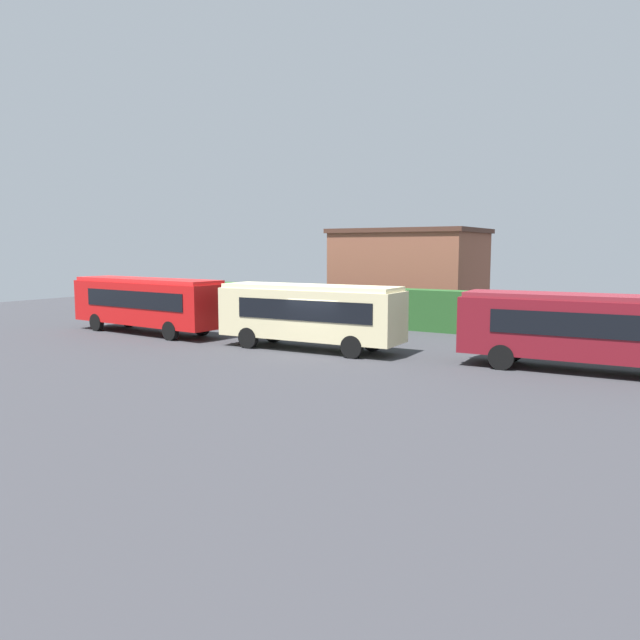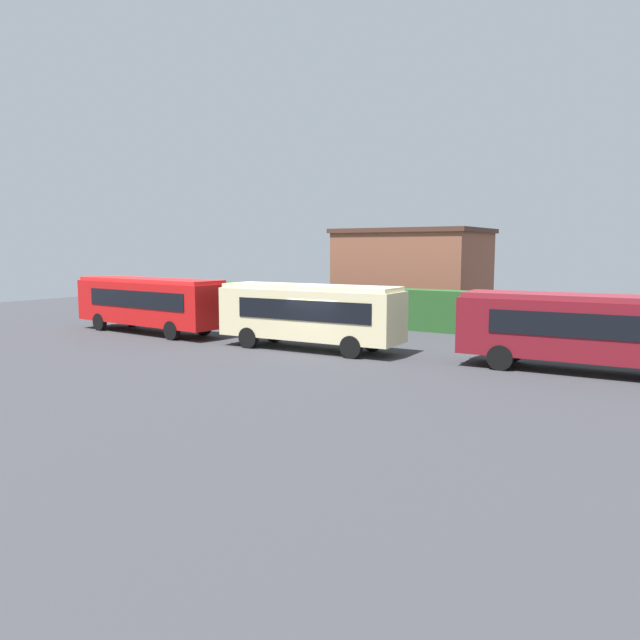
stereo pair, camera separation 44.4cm
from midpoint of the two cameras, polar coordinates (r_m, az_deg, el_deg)
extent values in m
plane|color=#38383D|center=(27.76, 0.22, -3.13)|extent=(76.06, 76.06, 0.00)
cube|color=red|center=(35.58, -15.28, 1.58)|extent=(10.39, 3.12, 2.33)
cube|color=red|center=(35.50, -15.35, 3.61)|extent=(10.07, 2.91, 0.20)
cube|color=black|center=(34.58, -16.58, 1.86)|extent=(7.97, 0.60, 0.93)
cube|color=black|center=(36.09, -13.48, 2.15)|extent=(7.97, 0.60, 0.93)
cube|color=black|center=(39.72, -19.89, 2.33)|extent=(0.18, 1.97, 0.98)
cube|color=silver|center=(39.67, -19.93, 3.34)|extent=(0.13, 1.32, 0.28)
cylinder|color=black|center=(37.62, -19.54, -0.16)|extent=(1.02, 0.35, 1.00)
cylinder|color=black|center=(38.88, -16.85, 0.14)|extent=(1.02, 0.35, 1.00)
cylinder|color=black|center=(32.57, -13.28, -0.96)|extent=(1.02, 0.35, 1.00)
cylinder|color=black|center=(34.02, -10.44, -0.57)|extent=(1.02, 0.35, 1.00)
sphere|color=silver|center=(39.46, -20.64, 0.68)|extent=(0.22, 0.22, 0.22)
sphere|color=silver|center=(40.19, -19.05, 0.84)|extent=(0.22, 0.22, 0.22)
cube|color=beige|center=(28.55, -0.53, 0.59)|extent=(8.99, 2.73, 2.30)
cube|color=#F8E8B2|center=(28.45, -0.54, 3.09)|extent=(8.71, 2.53, 0.20)
cube|color=black|center=(27.35, -1.28, 0.90)|extent=(6.94, 0.32, 0.92)
cube|color=black|center=(29.41, 1.17, 1.31)|extent=(6.94, 0.32, 0.92)
cube|color=black|center=(31.04, -7.64, 1.53)|extent=(0.12, 1.95, 0.97)
cube|color=silver|center=(30.98, -7.65, 2.81)|extent=(0.09, 1.31, 0.28)
cylinder|color=black|center=(29.32, -6.26, -1.65)|extent=(1.01, 0.32, 1.00)
cylinder|color=black|center=(31.08, -3.88, -1.16)|extent=(1.01, 0.32, 1.00)
cylinder|color=black|center=(26.45, 3.41, -2.53)|extent=(1.01, 0.32, 1.00)
cylinder|color=black|center=(28.38, 5.39, -1.92)|extent=(1.01, 0.32, 1.00)
sphere|color=silver|center=(30.65, -8.37, -0.57)|extent=(0.22, 0.22, 0.22)
sphere|color=silver|center=(31.67, -6.90, -0.31)|extent=(0.22, 0.22, 0.22)
cube|color=maroon|center=(25.34, 24.01, -0.82)|extent=(9.49, 2.76, 2.25)
cube|color=maroon|center=(25.22, 24.14, 1.94)|extent=(9.20, 2.56, 0.20)
cube|color=black|center=(24.12, 24.46, -0.55)|extent=(7.32, 0.39, 0.90)
cube|color=black|center=(26.44, 24.94, 0.01)|extent=(7.32, 0.39, 0.90)
cube|color=black|center=(26.18, 13.74, 0.39)|extent=(0.13, 1.89, 0.94)
cube|color=silver|center=(26.12, 13.78, 1.86)|extent=(0.10, 1.27, 0.28)
cylinder|color=black|center=(24.93, 16.95, -3.38)|extent=(1.01, 0.33, 1.00)
cylinder|color=black|center=(26.96, 17.95, -2.67)|extent=(1.01, 0.33, 1.00)
sphere|color=silver|center=(25.72, 13.25, -2.06)|extent=(0.22, 0.22, 0.22)
sphere|color=silver|center=(26.92, 14.02, -1.69)|extent=(0.22, 0.22, 0.22)
cube|color=black|center=(36.60, -10.50, -0.23)|extent=(0.29, 0.34, 0.80)
cube|color=silver|center=(36.52, -10.53, 0.93)|extent=(0.33, 0.52, 0.70)
sphere|color=beige|center=(36.48, -10.54, 1.64)|extent=(0.22, 0.22, 0.22)
cube|color=olive|center=(32.86, 1.97, -0.93)|extent=(0.34, 0.38, 0.76)
cube|color=silver|center=(32.77, 1.98, 0.30)|extent=(0.43, 0.56, 0.66)
sphere|color=#8C6647|center=(32.72, 1.98, 1.06)|extent=(0.21, 0.21, 0.21)
cube|color=olive|center=(29.53, 5.97, -1.69)|extent=(0.27, 0.25, 0.90)
cube|color=#4C6B47|center=(29.42, 5.99, -0.06)|extent=(0.42, 0.27, 0.79)
sphere|color=brown|center=(29.36, 6.01, 0.94)|extent=(0.25, 0.25, 0.25)
cube|color=#275626|center=(36.33, 8.65, 1.01)|extent=(50.03, 1.33, 2.37)
cube|color=brown|center=(42.77, 8.93, 4.12)|extent=(9.28, 6.75, 5.77)
cube|color=#4C2D23|center=(42.75, 9.01, 8.19)|extent=(9.65, 7.02, 0.30)
camera|label=1|loc=(0.22, -89.56, 0.05)|focal=34.31mm
camera|label=2|loc=(0.22, 90.44, -0.05)|focal=34.31mm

